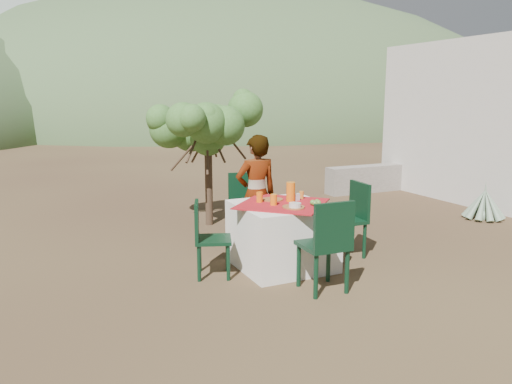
# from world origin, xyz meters

# --- Properties ---
(ground) EXTENTS (160.00, 160.00, 0.00)m
(ground) POSITION_xyz_m (0.00, 0.00, 0.00)
(ground) COLOR #382319
(ground) RESTS_ON ground
(table) EXTENTS (1.30, 1.30, 0.76)m
(table) POSITION_xyz_m (-0.56, 0.03, 0.38)
(table) COLOR white
(table) RESTS_ON ground
(chair_far) EXTENTS (0.53, 0.53, 0.95)m
(chair_far) POSITION_xyz_m (-0.54, 1.15, 0.53)
(chair_far) COLOR black
(chair_far) RESTS_ON ground
(chair_near) EXTENTS (0.46, 0.46, 0.97)m
(chair_near) POSITION_xyz_m (-0.53, -0.87, 0.54)
(chair_near) COLOR black
(chair_near) RESTS_ON ground
(chair_left) EXTENTS (0.50, 0.50, 0.85)m
(chair_left) POSITION_xyz_m (-1.47, 0.09, 0.47)
(chair_left) COLOR black
(chair_left) RESTS_ON ground
(chair_right) EXTENTS (0.46, 0.46, 0.93)m
(chair_right) POSITION_xyz_m (0.41, 0.04, 0.52)
(chair_right) COLOR black
(chair_right) RESTS_ON ground
(person) EXTENTS (0.55, 0.36, 1.51)m
(person) POSITION_xyz_m (-0.60, 0.66, 0.76)
(person) COLOR #8C6651
(person) RESTS_ON ground
(shrub_tree) EXTENTS (1.54, 1.51, 1.81)m
(shrub_tree) POSITION_xyz_m (-0.62, 2.29, 1.43)
(shrub_tree) COLOR #453222
(shrub_tree) RESTS_ON ground
(agave) EXTENTS (0.66, 0.66, 0.70)m
(agave) POSITION_xyz_m (3.51, 0.68, 0.24)
(agave) COLOR gray
(agave) RESTS_ON ground
(stone_wall) EXTENTS (2.60, 0.35, 0.55)m
(stone_wall) POSITION_xyz_m (3.60, 3.40, 0.28)
(stone_wall) COLOR gray
(stone_wall) RESTS_ON ground
(hill_near_right) EXTENTS (48.00, 48.00, 20.00)m
(hill_near_right) POSITION_xyz_m (12.00, 36.00, 0.00)
(hill_near_right) COLOR #344F2C
(hill_near_right) RESTS_ON ground
(hill_far_center) EXTENTS (60.00, 60.00, 24.00)m
(hill_far_center) POSITION_xyz_m (-4.00, 52.00, 0.00)
(hill_far_center) COLOR slate
(hill_far_center) RESTS_ON ground
(hill_far_right) EXTENTS (36.00, 36.00, 14.00)m
(hill_far_right) POSITION_xyz_m (28.00, 46.00, 0.00)
(hill_far_right) COLOR slate
(hill_far_right) RESTS_ON ground
(plate_far) EXTENTS (0.26, 0.26, 0.01)m
(plate_far) POSITION_xyz_m (-0.59, 0.24, 0.77)
(plate_far) COLOR brown
(plate_far) RESTS_ON table
(plate_near) EXTENTS (0.25, 0.25, 0.01)m
(plate_near) POSITION_xyz_m (-0.56, -0.22, 0.77)
(plate_near) COLOR brown
(plate_near) RESTS_ON table
(glass_far) EXTENTS (0.07, 0.07, 0.12)m
(glass_far) POSITION_xyz_m (-0.78, 0.20, 0.82)
(glass_far) COLOR orange
(glass_far) RESTS_ON table
(glass_near) EXTENTS (0.08, 0.08, 0.13)m
(glass_near) POSITION_xyz_m (-0.70, -0.01, 0.82)
(glass_near) COLOR orange
(glass_near) RESTS_ON table
(juice_pitcher) EXTENTS (0.10, 0.10, 0.23)m
(juice_pitcher) POSITION_xyz_m (-0.43, 0.09, 0.88)
(juice_pitcher) COLOR orange
(juice_pitcher) RESTS_ON table
(bowl_plate) EXTENTS (0.21, 0.21, 0.01)m
(bowl_plate) POSITION_xyz_m (-0.56, -0.27, 0.77)
(bowl_plate) COLOR brown
(bowl_plate) RESTS_ON table
(white_bowl) EXTENTS (0.14, 0.14, 0.05)m
(white_bowl) POSITION_xyz_m (-0.56, -0.27, 0.80)
(white_bowl) COLOR silver
(white_bowl) RESTS_ON bowl_plate
(jar_left) EXTENTS (0.06, 0.06, 0.09)m
(jar_left) POSITION_xyz_m (-0.23, 0.17, 0.81)
(jar_left) COLOR orange
(jar_left) RESTS_ON table
(jar_right) EXTENTS (0.06, 0.06, 0.10)m
(jar_right) POSITION_xyz_m (-0.30, 0.26, 0.81)
(jar_right) COLOR orange
(jar_right) RESTS_ON table
(napkin_holder) EXTENTS (0.07, 0.05, 0.08)m
(napkin_holder) POSITION_xyz_m (-0.34, 0.10, 0.80)
(napkin_holder) COLOR silver
(napkin_holder) RESTS_ON table
(fruit_cluster) EXTENTS (0.13, 0.12, 0.06)m
(fruit_cluster) POSITION_xyz_m (-0.28, -0.23, 0.79)
(fruit_cluster) COLOR #4F8530
(fruit_cluster) RESTS_ON table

